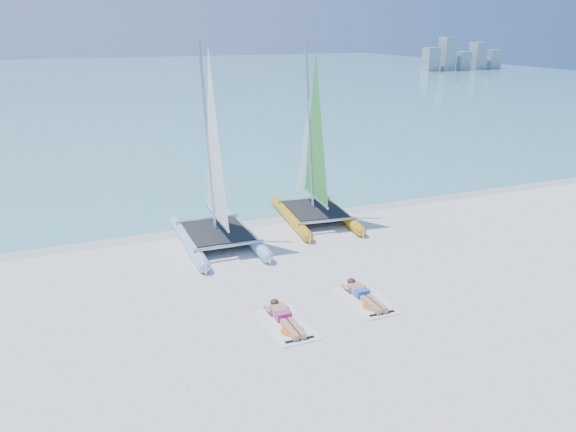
# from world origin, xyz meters

# --- Properties ---
(ground) EXTENTS (140.00, 140.00, 0.00)m
(ground) POSITION_xyz_m (0.00, 0.00, 0.00)
(ground) COLOR white
(ground) RESTS_ON ground
(sea) EXTENTS (140.00, 115.00, 0.01)m
(sea) POSITION_xyz_m (0.00, 63.00, 0.01)
(sea) COLOR #75C3C3
(sea) RESTS_ON ground
(wet_sand_strip) EXTENTS (140.00, 1.40, 0.01)m
(wet_sand_strip) POSITION_xyz_m (0.00, 5.50, 0.00)
(wet_sand_strip) COLOR silver
(wet_sand_strip) RESTS_ON ground
(distant_skyline) EXTENTS (14.00, 2.00, 5.00)m
(distant_skyline) POSITION_xyz_m (53.71, 62.00, 1.94)
(distant_skyline) COLOR #9DA7AD
(distant_skyline) RESTS_ON ground
(catamaran_blue) EXTENTS (2.32, 4.78, 6.49)m
(catamaran_blue) POSITION_xyz_m (-2.31, 3.91, 1.94)
(catamaran_blue) COLOR silver
(catamaran_blue) RESTS_ON ground
(catamaran_yellow) EXTENTS (2.70, 5.06, 6.32)m
(catamaran_yellow) POSITION_xyz_m (1.63, 5.17, 1.99)
(catamaran_yellow) COLOR orange
(catamaran_yellow) RESTS_ON ground
(towel_a) EXTENTS (1.00, 1.85, 0.02)m
(towel_a) POSITION_xyz_m (-2.22, -1.91, 0.01)
(towel_a) COLOR white
(towel_a) RESTS_ON ground
(sunbather_a) EXTENTS (0.37, 1.73, 0.26)m
(sunbather_a) POSITION_xyz_m (-2.22, -1.72, 0.12)
(sunbather_a) COLOR tan
(sunbather_a) RESTS_ON towel_a
(towel_b) EXTENTS (1.00, 1.85, 0.02)m
(towel_b) POSITION_xyz_m (0.11, -1.57, 0.01)
(towel_b) COLOR white
(towel_b) RESTS_ON ground
(sunbather_b) EXTENTS (0.37, 1.73, 0.26)m
(sunbather_b) POSITION_xyz_m (0.11, -1.38, 0.12)
(sunbather_b) COLOR tan
(sunbather_b) RESTS_ON towel_b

